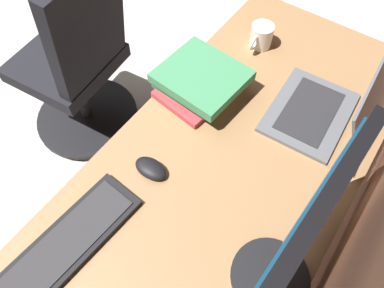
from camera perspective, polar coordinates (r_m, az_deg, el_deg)
name	(u,v)px	position (r m, az deg, el deg)	size (l,w,h in m)	color
desk	(205,203)	(1.12, 2.11, -9.27)	(1.83, 0.71, 0.73)	#936D47
monitor_primary	(290,249)	(0.77, 15.12, -15.52)	(0.55, 0.20, 0.42)	black
laptop_leftmost	(332,112)	(1.23, 21.09, 4.71)	(0.33, 0.34, 0.23)	#595B60
keyboard_main	(68,244)	(1.05, -18.89, -14.54)	(0.43, 0.17, 0.02)	black
mouse_spare	(151,168)	(1.08, -6.50, -3.82)	(0.06, 0.10, 0.03)	black
book_stack_near	(198,82)	(1.23, 0.99, 9.71)	(0.28, 0.28, 0.09)	#B2383D
coffee_mug	(261,36)	(1.43, 10.74, 16.26)	(0.12, 0.08, 0.09)	silver
office_chair	(79,68)	(1.81, -17.29, 11.24)	(0.56, 0.57, 0.97)	black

